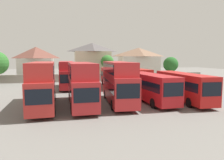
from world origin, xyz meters
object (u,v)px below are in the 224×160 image
(bus_2, at_px, (81,82))
(bus_7, at_px, (86,77))
(bus_1, at_px, (43,82))
(bus_8, at_px, (112,77))
(bus_4, at_px, (150,86))
(bus_9, at_px, (136,76))
(house_terrace_right, at_px, (139,62))
(house_terrace_centre, at_px, (92,60))
(tree_behind_wall, at_px, (171,64))
(bus_6, at_px, (66,73))
(tree_left_of_lot, at_px, (107,62))
(bus_3, at_px, (118,80))
(house_terrace_left, at_px, (36,63))
(bus_5, at_px, (183,85))

(bus_2, bearing_deg, bus_7, 171.75)
(bus_1, distance_m, bus_7, 16.03)
(bus_2, distance_m, bus_8, 16.12)
(bus_4, distance_m, bus_9, 14.76)
(bus_9, bearing_deg, bus_1, -49.85)
(house_terrace_right, bearing_deg, bus_9, -110.42)
(bus_7, bearing_deg, house_terrace_centre, 169.61)
(house_terrace_right, distance_m, tree_behind_wall, 12.22)
(bus_6, height_order, bus_7, bus_6)
(house_terrace_centre, bearing_deg, tree_left_of_lot, -62.71)
(tree_left_of_lot, bearing_deg, bus_2, -106.51)
(bus_1, bearing_deg, bus_9, 130.38)
(bus_6, relative_size, bus_7, 1.05)
(bus_1, distance_m, bus_3, 8.63)
(bus_9, relative_size, house_terrace_left, 1.24)
(bus_3, height_order, bus_9, bus_3)
(bus_6, xyz_separation_m, house_terrace_right, (20.40, 19.74, 1.57))
(bus_4, distance_m, bus_7, 15.99)
(bus_9, relative_size, house_terrace_centre, 1.07)
(bus_1, height_order, house_terrace_right, house_terrace_right)
(bus_8, bearing_deg, tree_left_of_lot, 173.94)
(bus_7, height_order, bus_9, bus_7)
(bus_5, bearing_deg, bus_3, -90.31)
(bus_6, xyz_separation_m, house_terrace_left, (-7.59, 17.93, 1.51))
(house_terrace_centre, bearing_deg, tree_behind_wall, -30.16)
(bus_2, relative_size, bus_9, 1.06)
(bus_6, relative_size, tree_behind_wall, 1.89)
(bus_4, relative_size, house_terrace_right, 0.94)
(bus_8, distance_m, house_terrace_right, 23.04)
(house_terrace_right, distance_m, tree_left_of_lot, 12.64)
(bus_4, xyz_separation_m, tree_left_of_lot, (-0.45, 26.84, 2.54))
(bus_1, relative_size, bus_5, 1.00)
(bus_4, height_order, house_terrace_right, house_terrace_right)
(tree_left_of_lot, bearing_deg, house_terrace_right, 33.38)
(bus_1, height_order, bus_8, bus_1)
(house_terrace_left, xyz_separation_m, house_terrace_right, (27.99, 1.81, 0.06))
(bus_2, height_order, bus_9, bus_2)
(bus_3, height_order, tree_behind_wall, tree_behind_wall)
(bus_1, xyz_separation_m, bus_9, (15.62, 14.83, -0.86))
(bus_1, xyz_separation_m, bus_5, (17.00, -0.00, -0.80))
(bus_5, distance_m, bus_9, 14.89)
(bus_1, height_order, bus_9, bus_1)
(bus_9, distance_m, tree_left_of_lot, 13.07)
(bus_7, bearing_deg, bus_3, 10.10)
(bus_3, bearing_deg, bus_8, 174.67)
(bus_1, xyz_separation_m, bus_8, (10.84, 14.60, -0.85))
(bus_8, xyz_separation_m, bus_9, (4.78, 0.23, -0.01))
(bus_3, xyz_separation_m, bus_8, (2.21, 14.31, -0.85))
(house_terrace_centre, bearing_deg, bus_8, -85.07)
(tree_left_of_lot, distance_m, tree_behind_wall, 15.47)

